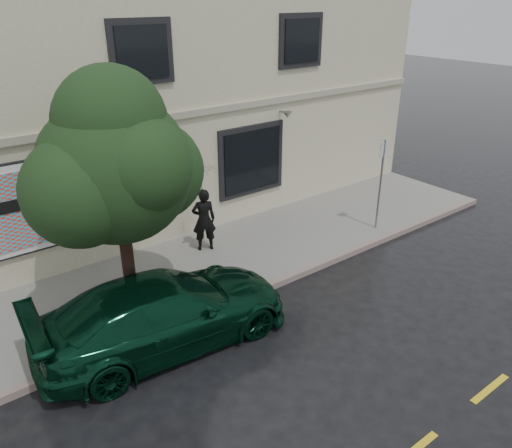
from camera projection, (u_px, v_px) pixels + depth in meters
ground at (272, 338)px, 10.26m from camera, size 90.00×90.00×0.00m
sidewalk at (191, 271)px, 12.57m from camera, size 20.00×3.50×0.15m
curb at (231, 302)px, 11.31m from camera, size 20.00×0.18×0.16m
building at (89, 99)px, 15.27m from camera, size 20.00×8.12×7.00m
billboard at (25, 209)px, 11.18m from camera, size 4.30×0.16×2.20m
car at (165, 312)px, 9.84m from camera, size 5.23×2.61×1.48m
pedestrian at (204, 220)px, 13.16m from camera, size 0.74×0.62×1.73m
umbrella at (202, 176)px, 12.65m from camera, size 0.99×0.99×0.70m
street_tree at (117, 170)px, 9.28m from camera, size 2.84×2.84×4.75m
sign_pole at (381, 177)px, 14.08m from camera, size 0.33×0.06×2.65m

